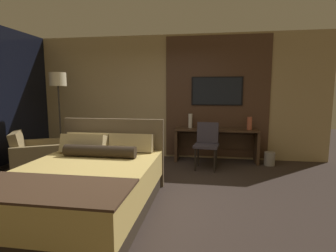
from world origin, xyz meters
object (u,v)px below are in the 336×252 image
desk_chair (207,141)px  vase_tall (190,121)px  armchair_by_window (36,158)px  floor_lamp (58,87)px  desk (216,139)px  vase_short (249,123)px  bed (86,185)px  waste_bin (269,159)px  tv (217,91)px

desk_chair → vase_tall: (-0.38, 0.62, 0.33)m
armchair_by_window → floor_lamp: 1.53m
desk → armchair_by_window: armchair_by_window is taller
floor_lamp → vase_short: 4.12m
bed → waste_bin: bearing=42.4°
bed → floor_lamp: size_ratio=1.16×
desk → floor_lamp: floor_lamp is taller
desk_chair → floor_lamp: size_ratio=0.48×
vase_tall → vase_short: bearing=-4.6°
desk → armchair_by_window: (-3.43, -1.31, -0.23)m
armchair_by_window → waste_bin: bearing=-105.8°
vase_short → waste_bin: (0.42, -0.12, -0.72)m
desk_chair → waste_bin: size_ratio=3.28×
tv → armchair_by_window: 3.95m
bed → vase_tall: (1.14, 2.79, 0.53)m
bed → floor_lamp: 2.96m
armchair_by_window → desk: bearing=-98.9°
tv → floor_lamp: (-3.32, -0.81, 0.09)m
armchair_by_window → floor_lamp: size_ratio=0.59×
bed → armchair_by_window: 2.24m
vase_tall → waste_bin: size_ratio=1.13×
tv → desk_chair: (-0.19, -0.76, -0.98)m
desk → vase_short: 0.78m
desk → vase_short: (0.69, -0.06, 0.37)m
desk → waste_bin: size_ratio=6.39×
bed → desk: size_ratio=1.25×
desk_chair → vase_short: size_ratio=3.35×
vase_tall → vase_short: size_ratio=1.15×
tv → vase_tall: 0.88m
tv → waste_bin: (1.11, -0.37, -1.40)m
tv → desk_chair: 1.26m
waste_bin → desk_chair: bearing=-163.0°
bed → vase_short: size_ratio=8.14×
vase_tall → waste_bin: (1.68, -0.22, -0.74)m
armchair_by_window → vase_short: vase_short is taller
desk_chair → vase_tall: size_ratio=2.91×
tv → armchair_by_window: (-3.43, -1.50, -1.27)m
desk_chair → armchair_by_window: desk_chair is taller
waste_bin → vase_short: bearing=163.7°
vase_tall → waste_bin: vase_tall is taller
tv → vase_tall: tv is taller
bed → waste_bin: (2.82, 2.57, -0.21)m
vase_tall → vase_short: (1.26, -0.10, -0.02)m
bed → desk: 3.24m
desk → tv: (-0.00, 0.19, 1.05)m
tv → waste_bin: bearing=-18.3°
bed → armchair_by_window: (-1.72, 1.44, -0.08)m
bed → vase_short: bearing=48.3°
desk → tv: bearing=90.0°
vase_tall → tv: bearing=14.1°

